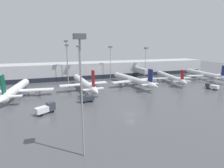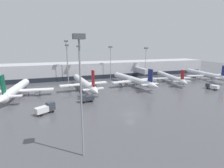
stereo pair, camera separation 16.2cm
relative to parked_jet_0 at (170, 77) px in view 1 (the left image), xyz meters
name	(u,v)px [view 1 (the left image)]	position (x,y,z in m)	size (l,w,h in m)	color
ground_plane	(131,114)	(-38.56, -33.24, -2.57)	(320.00, 320.00, 0.00)	#4C4C51
terminal_building	(87,70)	(-38.45, 28.69, 1.93)	(160.00, 27.78, 9.00)	#B2B2B7
parked_jet_0	(170,77)	(0.00, 0.00, 0.00)	(22.00, 34.56, 8.10)	silver
parked_jet_2	(84,83)	(-46.17, -2.66, 0.75)	(20.51, 37.29, 10.43)	white
parked_jet_3	(16,89)	(-72.20, -3.52, 0.22)	(27.20, 33.49, 10.09)	white
parked_jet_4	(132,80)	(-22.64, -1.29, 0.39)	(21.84, 37.25, 9.57)	silver
parked_jet_5	(205,74)	(22.65, -1.10, 0.46)	(22.20, 35.28, 9.33)	silver
service_truck_0	(212,86)	(7.63, -19.22, -1.15)	(3.26, 5.53, 2.43)	silver
service_truck_1	(87,98)	(-48.30, -18.87, -1.03)	(4.71, 2.50, 2.77)	#2D333D
service_truck_2	(46,108)	(-61.26, -25.34, -0.94)	(5.73, 4.46, 2.98)	silver
traffic_cone_0	(223,100)	(-2.60, -32.94, -2.26)	(0.45, 0.45, 0.62)	orange
traffic_cone_1	(130,95)	(-31.28, -17.47, -2.17)	(0.39, 0.39, 0.79)	orange
traffic_cone_2	(93,86)	(-41.07, 3.75, -2.29)	(0.48, 0.48, 0.55)	orange
traffic_cone_3	(115,95)	(-36.34, -14.22, -2.28)	(0.47, 0.47, 0.58)	orange
traffic_cone_4	(1,101)	(-76.31, -8.53, -2.17)	(0.39, 0.39, 0.79)	orange
apron_light_mast_0	(67,53)	(-50.78, 18.20, 12.68)	(1.80, 1.80, 19.48)	gray
apron_light_mast_1	(146,54)	(-5.91, 16.07, 11.58)	(1.80, 1.80, 17.87)	gray
apron_light_mast_2	(66,50)	(-51.27, 15.81, 14.02)	(1.80, 1.80, 21.47)	gray
apron_light_mast_3	(79,54)	(-45.30, 15.64, 12.33)	(1.80, 1.80, 18.97)	gray
apron_light_mast_5	(110,53)	(-27.37, 17.73, 12.06)	(1.80, 1.80, 18.56)	gray
apron_light_mast_6	(80,64)	(-54.62, -48.20, 13.54)	(1.80, 1.80, 20.75)	gray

